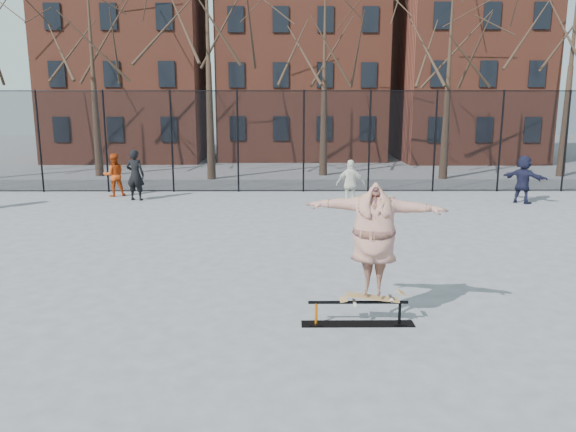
{
  "coord_description": "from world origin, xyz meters",
  "views": [
    {
      "loc": [
        0.41,
        -9.25,
        3.61
      ],
      "look_at": [
        0.5,
        1.5,
        1.38
      ],
      "focal_mm": 35.0,
      "sensor_mm": 36.0,
      "label": 1
    }
  ],
  "objects_px": {
    "bystander_red": "(114,175)",
    "skate_rail": "(358,315)",
    "skateboard": "(372,298)",
    "bystander_white": "(351,184)",
    "bystander_black": "(135,175)",
    "skater": "(374,240)",
    "bystander_navy": "(523,179)"
  },
  "relations": [
    {
      "from": "bystander_red",
      "to": "skate_rail",
      "type": "bearing_deg",
      "value": 98.07
    },
    {
      "from": "skate_rail",
      "to": "bystander_red",
      "type": "relative_size",
      "value": 1.13
    },
    {
      "from": "skateboard",
      "to": "bystander_white",
      "type": "relative_size",
      "value": 0.56
    },
    {
      "from": "bystander_black",
      "to": "bystander_white",
      "type": "bearing_deg",
      "value": 179.7
    },
    {
      "from": "skater",
      "to": "bystander_white",
      "type": "relative_size",
      "value": 1.36
    },
    {
      "from": "skateboard",
      "to": "bystander_navy",
      "type": "xyz_separation_m",
      "value": [
        7.05,
        11.0,
        0.39
      ]
    },
    {
      "from": "bystander_black",
      "to": "bystander_navy",
      "type": "xyz_separation_m",
      "value": [
        13.91,
        -0.71,
        -0.08
      ]
    },
    {
      "from": "bystander_black",
      "to": "bystander_red",
      "type": "distance_m",
      "value": 1.38
    },
    {
      "from": "bystander_black",
      "to": "bystander_navy",
      "type": "bearing_deg",
      "value": -170.94
    },
    {
      "from": "skater",
      "to": "bystander_black",
      "type": "bearing_deg",
      "value": 133.23
    },
    {
      "from": "bystander_red",
      "to": "bystander_navy",
      "type": "relative_size",
      "value": 0.95
    },
    {
      "from": "skater",
      "to": "bystander_red",
      "type": "distance_m",
      "value": 14.89
    },
    {
      "from": "skateboard",
      "to": "bystander_black",
      "type": "distance_m",
      "value": 13.57
    },
    {
      "from": "bystander_black",
      "to": "bystander_white",
      "type": "xyz_separation_m",
      "value": [
        7.67,
        -1.67,
        -0.1
      ]
    },
    {
      "from": "bystander_red",
      "to": "bystander_white",
      "type": "xyz_separation_m",
      "value": [
        8.72,
        -2.57,
        0.01
      ]
    },
    {
      "from": "bystander_red",
      "to": "bystander_white",
      "type": "distance_m",
      "value": 9.09
    },
    {
      "from": "bystander_black",
      "to": "skater",
      "type": "bearing_deg",
      "value": 132.33
    },
    {
      "from": "skateboard",
      "to": "bystander_navy",
      "type": "distance_m",
      "value": 13.07
    },
    {
      "from": "bystander_black",
      "to": "bystander_red",
      "type": "xyz_separation_m",
      "value": [
        -1.05,
        0.9,
        -0.12
      ]
    },
    {
      "from": "bystander_black",
      "to": "bystander_navy",
      "type": "height_order",
      "value": "bystander_black"
    },
    {
      "from": "bystander_navy",
      "to": "bystander_red",
      "type": "bearing_deg",
      "value": 40.22
    },
    {
      "from": "skater",
      "to": "bystander_red",
      "type": "relative_size",
      "value": 1.38
    },
    {
      "from": "bystander_white",
      "to": "bystander_red",
      "type": "bearing_deg",
      "value": -7.59
    },
    {
      "from": "bystander_white",
      "to": "skater",
      "type": "bearing_deg",
      "value": 94.17
    },
    {
      "from": "skater",
      "to": "bystander_white",
      "type": "bearing_deg",
      "value": 98.23
    },
    {
      "from": "skateboard",
      "to": "bystander_white",
      "type": "xyz_separation_m",
      "value": [
        0.81,
        10.04,
        0.36
      ]
    },
    {
      "from": "skateboard",
      "to": "skater",
      "type": "xyz_separation_m",
      "value": [
        0.0,
        0.0,
        0.97
      ]
    },
    {
      "from": "skate_rail",
      "to": "bystander_black",
      "type": "bearing_deg",
      "value": 119.52
    },
    {
      "from": "bystander_white",
      "to": "skate_rail",
      "type": "bearing_deg",
      "value": 92.87
    },
    {
      "from": "bystander_red",
      "to": "bystander_white",
      "type": "relative_size",
      "value": 0.98
    },
    {
      "from": "skater",
      "to": "bystander_red",
      "type": "bearing_deg",
      "value": 134.96
    },
    {
      "from": "skateboard",
      "to": "bystander_black",
      "type": "relative_size",
      "value": 0.5
    }
  ]
}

